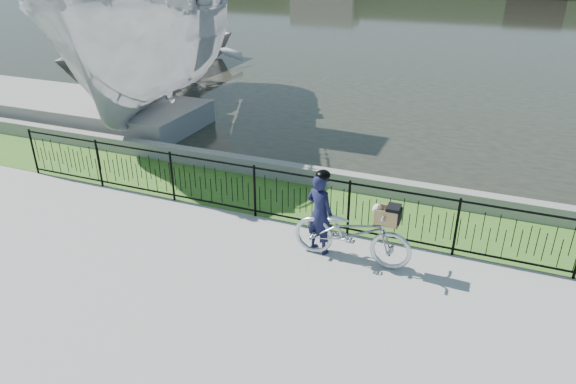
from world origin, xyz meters
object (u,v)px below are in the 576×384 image
at_px(bicycle_rig, 352,232).
at_px(cyclist, 320,212).
at_px(dock, 59,106).
at_px(boat_near, 155,44).
at_px(boat_far, 144,48).

distance_m(bicycle_rig, cyclist, 0.69).
distance_m(dock, cyclist, 11.66).
xyz_separation_m(boat_near, boat_far, (-4.63, 5.46, -1.34)).
height_order(dock, boat_near, boat_near).
bearing_deg(boat_near, bicycle_rig, -37.13).
distance_m(dock, bicycle_rig, 12.28).
height_order(dock, cyclist, cyclist).
height_order(bicycle_rig, cyclist, cyclist).
height_order(bicycle_rig, boat_near, boat_near).
height_order(dock, boat_far, boat_far).
height_order(cyclist, boat_far, boat_far).
relative_size(dock, boat_near, 0.82).
relative_size(bicycle_rig, boat_near, 0.18).
bearing_deg(boat_far, boat_near, -49.71).
distance_m(dock, boat_far, 7.28).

